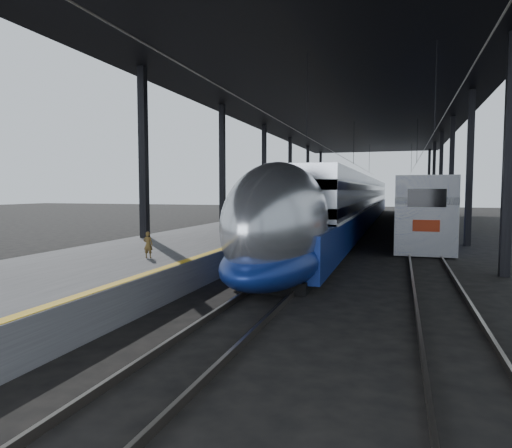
% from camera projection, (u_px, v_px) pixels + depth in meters
% --- Properties ---
extents(ground, '(160.00, 160.00, 0.00)m').
position_uv_depth(ground, '(218.00, 287.00, 15.35)').
color(ground, black).
rests_on(ground, ground).
extents(platform, '(6.00, 80.00, 1.00)m').
position_uv_depth(platform, '(274.00, 226.00, 35.38)').
color(platform, '#4C4C4F').
rests_on(platform, ground).
extents(yellow_strip, '(0.30, 80.00, 0.01)m').
position_uv_depth(yellow_strip, '(310.00, 220.00, 34.50)').
color(yellow_strip, gold).
rests_on(yellow_strip, platform).
extents(rails, '(6.52, 80.00, 0.16)m').
position_uv_depth(rails, '(381.00, 234.00, 33.00)').
color(rails, slate).
rests_on(rails, ground).
extents(canopy, '(18.00, 75.00, 9.47)m').
position_uv_depth(canopy, '(346.00, 109.00, 33.12)').
color(canopy, black).
rests_on(canopy, ground).
extents(tgv_train, '(3.02, 65.20, 4.33)m').
position_uv_depth(tgv_train, '(356.00, 204.00, 41.43)').
color(tgv_train, '#AEB0B6').
rests_on(tgv_train, ground).
extents(second_train, '(2.89, 56.05, 3.98)m').
position_uv_depth(second_train, '(412.00, 202.00, 47.56)').
color(second_train, navy).
rests_on(second_train, ground).
extents(child, '(0.34, 0.24, 0.89)m').
position_uv_depth(child, '(148.00, 245.00, 15.19)').
color(child, '#503D1A').
rests_on(child, platform).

